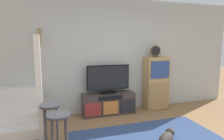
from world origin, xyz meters
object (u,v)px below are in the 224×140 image
media_console (109,104)px  television (108,78)px  side_cabinet (156,83)px  bar_stool_far (51,114)px  desk_clock (156,51)px  bar_stool_near (59,125)px  dog (167,139)px

media_console → television: bearing=90.0°
side_cabinet → bar_stool_far: bearing=-158.7°
side_cabinet → desk_clock: bearing=-163.9°
desk_clock → bar_stool_far: (-2.48, -0.97, -0.96)m
television → bar_stool_near: size_ratio=1.52×
desk_clock → bar_stool_near: size_ratio=0.42×
media_console → bar_stool_near: (-1.16, -1.45, 0.25)m
television → dog: 1.88m
bar_stool_near → dog: 1.73m
television → bar_stool_near: 1.91m
dog → media_console: bearing=107.3°
desk_clock → bar_stool_far: 2.83m
desk_clock → dog: 2.22m
bar_stool_near → television: bearing=51.7°
bar_stool_far → media_console: bearing=37.3°
television → desk_clock: bearing=-1.4°
side_cabinet → dog: 1.88m
dog → television: bearing=107.1°
bar_stool_far → desk_clock: bearing=21.4°
television → bar_stool_far: (-1.28, -1.00, -0.35)m
side_cabinet → desk_clock: (-0.05, -0.02, 0.80)m
desk_clock → bar_stool_far: bearing=-158.6°
dog → bar_stool_near: bearing=173.7°
bar_stool_near → dog: bar_stool_near is taller
media_console → side_cabinet: 1.32m
television → desk_clock: desk_clock is taller
desk_clock → bar_stool_near: bearing=-148.6°
media_console → bar_stool_far: size_ratio=1.86×
television → side_cabinet: side_cabinet is taller
media_console → dog: bearing=-72.7°
media_console → television: size_ratio=1.23×
side_cabinet → bar_stool_near: side_cabinet is taller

